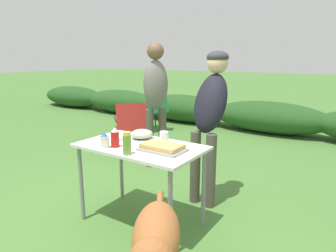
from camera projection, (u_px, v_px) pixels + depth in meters
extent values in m
plane|color=#477533|center=(142.00, 221.00, 2.78)|extent=(60.00, 60.00, 0.00)
ellipsoid|color=#234C1E|center=(74.00, 97.00, 9.31)|extent=(2.40, 0.90, 0.63)
ellipsoid|color=#234C1E|center=(122.00, 102.00, 8.22)|extent=(2.40, 0.90, 0.63)
ellipsoid|color=#234C1E|center=(184.00, 108.00, 7.14)|extent=(2.40, 0.90, 0.63)
ellipsoid|color=#234C1E|center=(269.00, 117.00, 6.06)|extent=(2.40, 0.90, 0.63)
cube|color=silver|center=(141.00, 147.00, 2.62)|extent=(1.10, 0.64, 0.02)
cylinder|color=gray|center=(81.00, 184.00, 2.75)|extent=(0.04, 0.04, 0.71)
cylinder|color=gray|center=(170.00, 214.00, 2.22)|extent=(0.04, 0.04, 0.71)
cylinder|color=gray|center=(121.00, 166.00, 3.19)|extent=(0.04, 0.04, 0.71)
cylinder|color=gray|center=(204.00, 188.00, 2.66)|extent=(0.04, 0.04, 0.71)
cube|color=#9E9EA3|center=(162.00, 149.00, 2.46)|extent=(0.37, 0.24, 0.02)
cube|color=tan|center=(162.00, 146.00, 2.46)|extent=(0.33, 0.21, 0.04)
cylinder|color=white|center=(113.00, 138.00, 2.82)|extent=(0.24, 0.24, 0.03)
ellipsoid|color=#ADBC99|center=(142.00, 134.00, 2.83)|extent=(0.21, 0.21, 0.09)
cylinder|color=white|center=(164.00, 137.00, 2.70)|extent=(0.08, 0.08, 0.10)
cylinder|color=olive|center=(127.00, 145.00, 2.35)|extent=(0.07, 0.07, 0.16)
cylinder|color=#D1CC47|center=(127.00, 134.00, 2.33)|extent=(0.06, 0.06, 0.03)
cylinder|color=red|center=(115.00, 139.00, 2.55)|extent=(0.07, 0.07, 0.13)
cone|color=white|center=(115.00, 129.00, 2.54)|extent=(0.06, 0.06, 0.04)
cylinder|color=silver|center=(105.00, 142.00, 2.53)|extent=(0.07, 0.07, 0.10)
cone|color=#194793|center=(104.00, 135.00, 2.52)|extent=(0.06, 0.06, 0.03)
cylinder|color=#4C473D|center=(195.00, 167.00, 3.10)|extent=(0.11, 0.11, 0.76)
cylinder|color=#4C473D|center=(211.00, 171.00, 2.99)|extent=(0.11, 0.11, 0.76)
ellipsoid|color=black|center=(210.00, 103.00, 2.99)|extent=(0.36, 0.47, 0.66)
sphere|color=#DBAD89|center=(218.00, 63.00, 2.99)|extent=(0.21, 0.21, 0.21)
ellipsoid|color=#333338|center=(218.00, 57.00, 2.98)|extent=(0.22, 0.22, 0.13)
cylinder|color=#4C473D|center=(150.00, 138.00, 4.12)|extent=(0.11, 0.11, 0.81)
cylinder|color=#4C473D|center=(162.00, 137.00, 4.18)|extent=(0.11, 0.11, 0.81)
ellipsoid|color=slate|center=(156.00, 85.00, 3.99)|extent=(0.39, 0.41, 0.65)
sphere|color=brown|center=(155.00, 51.00, 3.89)|extent=(0.22, 0.22, 0.22)
ellipsoid|color=#9E5B2D|center=(157.00, 234.00, 1.74)|extent=(0.57, 0.68, 0.28)
cylinder|color=#9E5B2D|center=(160.00, 203.00, 2.09)|extent=(0.15, 0.19, 0.11)
cube|color=#19602D|center=(151.00, 111.00, 6.33)|extent=(0.62, 0.62, 0.03)
cube|color=#19602D|center=(157.00, 102.00, 6.04)|extent=(0.35, 0.48, 0.44)
cylinder|color=black|center=(147.00, 123.00, 6.11)|extent=(0.02, 0.02, 0.38)
cylinder|color=black|center=(164.00, 121.00, 6.30)|extent=(0.02, 0.02, 0.38)
cylinder|color=black|center=(139.00, 120.00, 6.44)|extent=(0.02, 0.02, 0.38)
cylinder|color=black|center=(155.00, 118.00, 6.64)|extent=(0.02, 0.02, 0.38)
cylinder|color=black|center=(141.00, 104.00, 6.18)|extent=(0.38, 0.21, 0.02)
cylinder|color=black|center=(161.00, 102.00, 6.40)|extent=(0.38, 0.21, 0.02)
cube|color=maroon|center=(130.00, 129.00, 4.73)|extent=(0.65, 0.65, 0.03)
cube|color=maroon|center=(132.00, 119.00, 4.41)|extent=(0.43, 0.45, 0.44)
cylinder|color=black|center=(119.00, 146.00, 4.54)|extent=(0.02, 0.02, 0.38)
cylinder|color=black|center=(145.00, 144.00, 4.63)|extent=(0.02, 0.02, 0.38)
cylinder|color=black|center=(117.00, 139.00, 4.91)|extent=(0.02, 0.02, 0.38)
cylinder|color=black|center=(141.00, 137.00, 5.01)|extent=(0.02, 0.02, 0.38)
cylinder|color=black|center=(115.00, 119.00, 4.64)|extent=(0.32, 0.30, 0.02)
cylinder|color=black|center=(145.00, 118.00, 4.74)|extent=(0.32, 0.30, 0.02)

